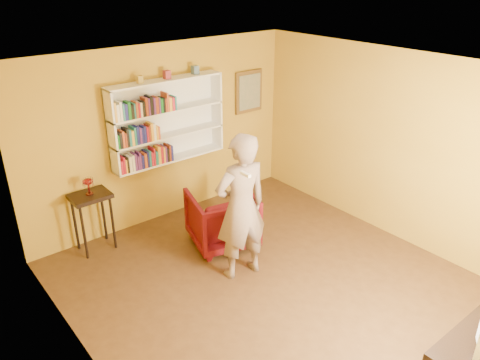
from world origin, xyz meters
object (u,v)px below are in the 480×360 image
bookshelf (166,120)px  ruby_lustre (88,183)px  armchair (222,218)px  person (241,208)px  console_table (91,204)px

bookshelf → ruby_lustre: size_ratio=7.67×
armchair → person: 0.95m
console_table → armchair: 1.81m
bookshelf → console_table: (-1.34, -0.16, -0.89)m
ruby_lustre → armchair: (1.47, -1.02, -0.62)m
bookshelf → console_table: bookshelf is taller
ruby_lustre → armchair: bearing=-34.7°
console_table → person: (1.23, -1.75, 0.26)m
armchair → person: bearing=87.8°
console_table → armchair: (1.47, -1.02, -0.30)m
ruby_lustre → person: 2.13m
bookshelf → armchair: bookshelf is taller
bookshelf → armchair: (0.13, -1.18, -1.19)m
console_table → ruby_lustre: 0.32m
bookshelf → armchair: size_ratio=2.02×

